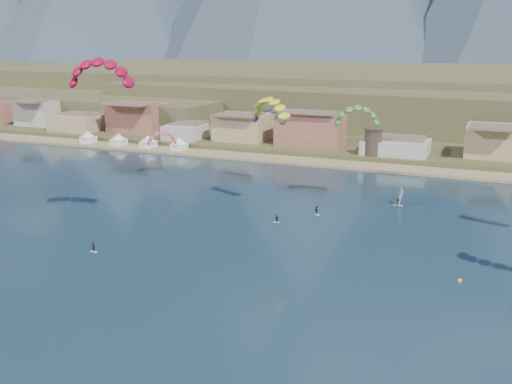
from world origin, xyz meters
TOP-DOWN VIEW (x-y plane):
  - ground at (0.00, 0.00)m, footprint 2400.00×2400.00m
  - beach at (0.00, 106.00)m, footprint 2200.00×12.00m
  - land at (0.00, 560.00)m, footprint 2200.00×900.00m
  - foothills at (22.39, 232.47)m, footprint 940.00×210.00m
  - town at (-40.00, 122.00)m, footprint 400.00×24.00m
  - watchtower at (5.00, 114.00)m, footprint 5.82×5.82m
  - beach_tents at (-76.25, 106.00)m, footprint 43.40×6.40m
  - kitesurfer_red at (-29.57, 27.99)m, footprint 13.64×16.15m
  - kitesurfer_yellow at (-5.53, 53.92)m, footprint 10.97×12.74m
  - kitesurfer_green at (10.48, 65.52)m, footprint 11.90×15.58m
  - distant_kite_pink at (-44.67, 73.30)m, footprint 8.62×7.75m
  - distant_kite_dark at (-13.61, 73.87)m, footprint 10.02×6.56m
  - windsurfer at (20.43, 68.21)m, footprint 2.29×2.52m
  - buoy at (36.44, 28.02)m, footprint 0.76×0.76m

SIDE VIEW (x-z plane):
  - ground at x=0.00m, z-range 0.00..0.00m
  - land at x=0.00m, z-range -2.00..2.00m
  - buoy at x=36.44m, z-range -0.25..0.51m
  - beach at x=0.00m, z-range -0.20..0.70m
  - windsurfer at x=20.43m, z-range -0.72..3.21m
  - beach_tents at x=-76.25m, z-range 1.21..6.21m
  - watchtower at x=5.00m, z-range 2.07..10.67m
  - town at x=-40.00m, z-range 2.00..14.00m
  - foothills at x=22.39m, z-range 0.08..18.08m
  - distant_kite_pink at x=-44.67m, z-range 4.05..18.64m
  - distant_kite_dark at x=-13.61m, z-range 8.04..29.94m
  - kitesurfer_green at x=10.48m, z-range 8.64..33.24m
  - kitesurfer_yellow at x=-5.53m, z-range 10.33..36.36m
  - kitesurfer_red at x=-29.57m, z-range 14.24..49.28m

